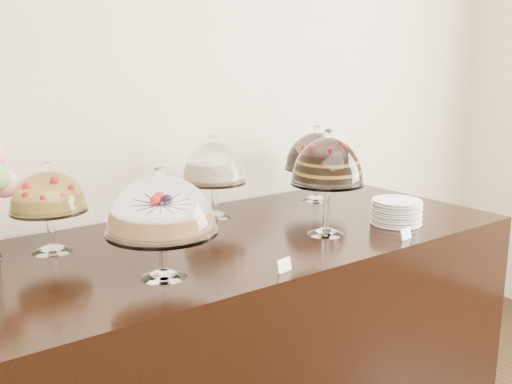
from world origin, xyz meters
TOP-DOWN VIEW (x-y plane):
  - wall_back at (0.00, 3.00)m, footprint 5.00×0.04m
  - display_counter at (0.21, 2.45)m, footprint 2.20×1.00m
  - cake_stand_sugar_sponge at (-0.29, 2.21)m, footprint 0.36×0.36m
  - cake_stand_choco_layer at (0.46, 2.26)m, footprint 0.29×0.29m
  - cake_stand_cheesecake at (0.24, 2.75)m, footprint 0.29×0.29m
  - cake_stand_dark_choco at (0.83, 2.72)m, footprint 0.32×0.32m
  - cake_stand_fruit_tart at (-0.50, 2.69)m, footprint 0.27×0.27m
  - plate_stack at (0.80, 2.18)m, footprint 0.21×0.21m
  - price_card_left at (0.05, 2.02)m, footprint 0.06×0.02m
  - price_card_right at (0.66, 2.02)m, footprint 0.06×0.02m

SIDE VIEW (x-z plane):
  - display_counter at x=0.21m, z-range 0.00..0.90m
  - price_card_left at x=0.05m, z-range 0.90..0.94m
  - price_card_right at x=0.66m, z-range 0.90..0.94m
  - plate_stack at x=0.80m, z-range 0.90..1.01m
  - cake_stand_fruit_tart at x=-0.50m, z-range 0.94..1.27m
  - cake_stand_sugar_sponge at x=-0.29m, z-range 0.94..1.31m
  - cake_stand_cheesecake at x=0.24m, z-range 0.94..1.32m
  - cake_stand_dark_choco at x=0.83m, z-range 0.95..1.32m
  - cake_stand_choco_layer at x=0.46m, z-range 0.97..1.40m
  - wall_back at x=0.00m, z-range 0.00..3.00m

